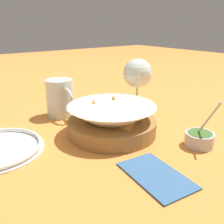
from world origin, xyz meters
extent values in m
plane|color=orange|center=(0.00, 0.00, 0.00)|extent=(4.00, 4.00, 0.00)
cylinder|color=olive|center=(0.03, 0.03, 0.02)|extent=(0.23, 0.23, 0.04)
cone|color=#EDE5C6|center=(0.03, 0.03, 0.04)|extent=(0.23, 0.23, 0.07)
cylinder|color=#3D842D|center=(0.03, 0.03, 0.02)|extent=(0.17, 0.17, 0.01)
pyramid|color=gold|center=(0.08, 0.03, 0.05)|extent=(0.09, 0.08, 0.05)
pyramid|color=gold|center=(0.04, 0.08, 0.05)|extent=(0.07, 0.05, 0.05)
pyramid|color=gold|center=(-0.01, 0.06, 0.06)|extent=(0.08, 0.08, 0.06)
pyramid|color=gold|center=(-0.01, 0.00, 0.06)|extent=(0.08, 0.08, 0.06)
pyramid|color=gold|center=(0.03, 0.03, 0.05)|extent=(0.08, 0.09, 0.05)
cylinder|color=#B7B7BC|center=(0.21, 0.15, 0.02)|extent=(0.07, 0.07, 0.03)
cylinder|color=#42702D|center=(0.21, 0.15, 0.02)|extent=(0.06, 0.06, 0.02)
cylinder|color=#B7B7BC|center=(0.22, 0.15, 0.07)|extent=(0.06, 0.01, 0.11)
cylinder|color=silver|center=(-0.07, 0.20, 0.00)|extent=(0.07, 0.07, 0.00)
cylinder|color=silver|center=(-0.07, 0.20, 0.04)|extent=(0.01, 0.01, 0.08)
sphere|color=silver|center=(-0.07, 0.20, 0.13)|extent=(0.09, 0.09, 0.09)
sphere|color=#E5B77F|center=(-0.07, 0.20, 0.11)|extent=(0.06, 0.06, 0.06)
cylinder|color=silver|center=(-0.18, -0.02, 0.06)|extent=(0.08, 0.08, 0.12)
cylinder|color=orange|center=(-0.18, -0.02, 0.04)|extent=(0.07, 0.07, 0.08)
torus|color=silver|center=(-0.13, -0.02, 0.06)|extent=(0.08, 0.01, 0.08)
cube|color=#38608E|center=(0.24, -0.02, 0.00)|extent=(0.16, 0.10, 0.01)
camera|label=1|loc=(0.51, -0.34, 0.28)|focal=40.00mm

